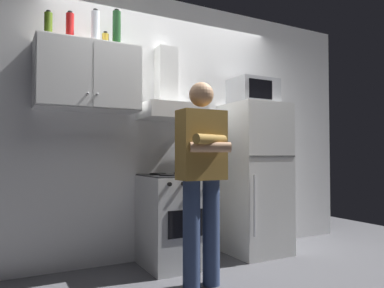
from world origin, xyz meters
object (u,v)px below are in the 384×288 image
bottle_spice_jar (105,39)px  refrigerator (255,178)px  stove_oven (175,220)px  bottle_wine_green (117,29)px  person_standing (202,174)px  bottle_olive_oil (48,25)px  range_hood (170,100)px  microwave (253,92)px  bottle_soda_red (70,27)px  cooking_pot (193,167)px  bottle_vodka_clear (95,27)px  upper_cabinet (88,77)px

bottle_spice_jar → refrigerator: bearing=-4.0°
stove_oven → bottle_wine_green: 1.87m
person_standing → bottle_olive_oil: 1.81m
range_hood → microwave: 0.97m
range_hood → bottle_olive_oil: (-1.14, -0.01, 0.56)m
person_standing → bottle_spice_jar: bearing=130.0°
range_hood → person_standing: size_ratio=0.46×
bottle_olive_oil → bottle_wine_green: (0.59, -0.01, 0.06)m
bottle_olive_oil → bottle_wine_green: bottle_wine_green is taller
microwave → bottle_soda_red: (-1.91, 0.11, 0.43)m
refrigerator → person_standing: person_standing is taller
stove_oven → bottle_wine_green: bottle_wine_green is taller
cooking_pot → bottle_olive_oil: size_ratio=1.19×
bottle_vodka_clear → bottle_olive_oil: (-0.39, 0.01, -0.04)m
upper_cabinet → person_standing: size_ratio=0.55×
bottle_spice_jar → bottle_olive_oil: bottle_olive_oil is taller
upper_cabinet → refrigerator: size_ratio=0.56×
bottle_vodka_clear → bottle_wine_green: bottle_wine_green is taller
upper_cabinet → bottle_spice_jar: 0.39m
bottle_spice_jar → microwave: bearing=-3.3°
range_hood → refrigerator: bearing=-7.5°
bottle_olive_oil → refrigerator: bearing=-3.1°
refrigerator → person_standing: (-1.00, -0.61, 0.10)m
upper_cabinet → bottle_olive_oil: bearing=-178.3°
bottle_spice_jar → bottle_vodka_clear: 0.13m
refrigerator → stove_oven: bearing=-180.0°
refrigerator → bottle_wine_green: bottle_wine_green is taller
range_hood → cooking_pot: 0.72m
refrigerator → cooking_pot: bearing=-171.7°
refrigerator → bottle_vodka_clear: 2.20m
refrigerator → cooking_pot: 0.84m
range_hood → cooking_pot: size_ratio=2.76×
upper_cabinet → range_hood: 0.81m
bottle_wine_green → person_standing: bearing=-55.1°
upper_cabinet → microwave: size_ratio=1.88×
stove_oven → bottle_wine_green: size_ratio=2.50×
stove_oven → bottle_soda_red: bottle_soda_red is taller
stove_oven → bottle_soda_red: size_ratio=3.38×
bottle_spice_jar → upper_cabinet: bearing=175.2°
person_standing → bottle_vodka_clear: bottle_vodka_clear is taller
bottle_vodka_clear → stove_oven: bearing=-7.8°
bottle_vodka_clear → bottle_olive_oil: bottle_vodka_clear is taller
stove_oven → microwave: 1.62m
stove_oven → cooking_pot: cooking_pot is taller
person_standing → bottle_olive_oil: bottle_olive_oil is taller
stove_oven → person_standing: size_ratio=0.53×
bottle_spice_jar → bottle_wine_green: bottle_wine_green is taller
bottle_soda_red → bottle_olive_oil: 0.18m
bottle_spice_jar → bottle_soda_red: 0.32m
refrigerator → bottle_spice_jar: bearing=176.0°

